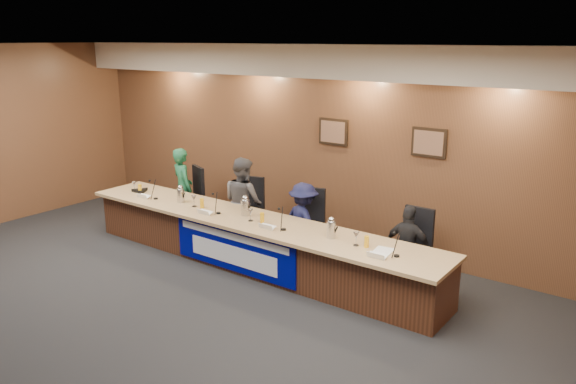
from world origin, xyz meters
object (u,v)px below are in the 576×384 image
(banner, at_px, (233,250))
(speakerphone, at_px, (140,191))
(office_chair_d, at_px, (411,253))
(panelist_a, at_px, (183,188))
(panelist_d, at_px, (408,248))
(carafe_mid, at_px, (245,208))
(panelist_b, at_px, (243,201))
(office_chair_a, at_px, (188,200))
(panelist_c, at_px, (303,222))
(carafe_right, at_px, (331,230))
(dais_body, at_px, (252,243))
(office_chair_b, at_px, (247,214))
(office_chair_c, at_px, (307,229))
(carafe_left, at_px, (181,196))

(banner, bearing_deg, speakerphone, 171.40)
(office_chair_d, bearing_deg, panelist_a, -178.27)
(panelist_d, relative_size, carafe_mid, 5.00)
(panelist_b, bearing_deg, banner, 138.86)
(panelist_b, height_order, office_chair_a, panelist_b)
(office_chair_d, bearing_deg, panelist_b, -177.62)
(panelist_b, distance_m, panelist_c, 1.20)
(panelist_c, bearing_deg, carafe_right, 162.38)
(carafe_right, bearing_deg, panelist_b, 162.62)
(carafe_mid, xyz_separation_m, carafe_right, (1.55, -0.07, -0.00))
(panelist_b, bearing_deg, office_chair_d, -163.32)
(panelist_d, height_order, carafe_mid, panelist_d)
(dais_body, height_order, office_chair_d, dais_body)
(banner, relative_size, office_chair_a, 4.58)
(banner, bearing_deg, dais_body, 90.00)
(office_chair_b, xyz_separation_m, carafe_mid, (0.55, -0.68, 0.39))
(dais_body, distance_m, office_chair_c, 0.88)
(dais_body, relative_size, office_chair_a, 12.50)
(panelist_a, xyz_separation_m, panelist_c, (2.60, 0.00, -0.11))
(banner, bearing_deg, panelist_a, 153.75)
(panelist_d, distance_m, office_chair_a, 4.30)
(office_chair_b, height_order, carafe_right, carafe_right)
(panelist_c, xyz_separation_m, carafe_mid, (-0.64, -0.58, 0.26))
(carafe_mid, bearing_deg, panelist_b, 133.48)
(panelist_d, height_order, carafe_right, panelist_d)
(office_chair_b, distance_m, carafe_right, 2.26)
(panelist_a, relative_size, office_chair_b, 3.01)
(banner, distance_m, office_chair_b, 1.35)
(panelist_b, relative_size, office_chair_b, 3.03)
(office_chair_a, relative_size, carafe_right, 2.13)
(banner, height_order, panelist_d, panelist_d)
(panelist_d, bearing_deg, banner, 24.51)
(dais_body, distance_m, carafe_mid, 0.54)
(speakerphone, bearing_deg, panelist_b, 21.23)
(office_chair_a, distance_m, carafe_right, 3.60)
(office_chair_a, bearing_deg, banner, -6.16)
(office_chair_c, xyz_separation_m, office_chair_d, (1.70, 0.00, 0.00))
(banner, xyz_separation_m, panelist_b, (-0.71, 1.04, 0.35))
(carafe_left, relative_size, carafe_mid, 0.93)
(office_chair_d, bearing_deg, dais_body, -161.27)
(panelist_a, xyz_separation_m, office_chair_b, (1.40, 0.10, -0.24))
(panelist_a, xyz_separation_m, office_chair_d, (4.30, 0.10, -0.24))
(panelist_b, xyz_separation_m, panelist_c, (1.19, 0.00, -0.12))
(panelist_c, bearing_deg, banner, 83.24)
(dais_body, relative_size, speakerphone, 18.75)
(panelist_c, distance_m, office_chair_d, 1.71)
(panelist_c, bearing_deg, office_chair_a, 16.17)
(office_chair_d, xyz_separation_m, carafe_left, (-3.62, -0.78, 0.38))
(panelist_c, relative_size, office_chair_a, 2.54)
(panelist_a, relative_size, carafe_right, 6.42)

